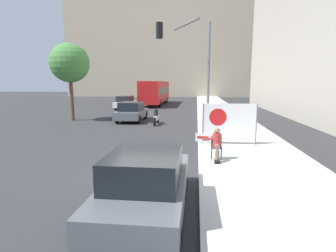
{
  "coord_description": "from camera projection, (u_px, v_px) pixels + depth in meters",
  "views": [
    {
      "loc": [
        1.29,
        -7.52,
        3.01
      ],
      "look_at": [
        0.03,
        4.07,
        1.1
      ],
      "focal_mm": 28.0,
      "sensor_mm": 36.0,
      "label": 1
    }
  ],
  "objects": [
    {
      "name": "jogger_on_sidewalk",
      "position": [
        214.0,
        125.0,
        12.84
      ],
      "size": [
        0.34,
        0.34,
        1.67
      ],
      "rotation": [
        0.0,
        0.0,
        3.45
      ],
      "color": "black",
      "rests_on": "sidewalk_curb"
    },
    {
      "name": "ground_plane",
      "position": [
        153.0,
        183.0,
        8.01
      ],
      "size": [
        160.0,
        160.0,
        0.0
      ],
      "primitive_type": "plane",
      "color": "#303033"
    },
    {
      "name": "traffic_light_pole",
      "position": [
        192.0,
        58.0,
        15.13
      ],
      "size": [
        3.04,
        2.81,
        6.4
      ],
      "color": "slate",
      "rests_on": "sidewalk_curb"
    },
    {
      "name": "sidewalk_curb",
      "position": [
        223.0,
        118.0,
        22.33
      ],
      "size": [
        4.35,
        90.0,
        0.15
      ],
      "primitive_type": "cube",
      "color": "beige",
      "rests_on": "ground_plane"
    },
    {
      "name": "car_on_road_midblock",
      "position": [
        125.0,
        103.0,
        30.65
      ],
      "size": [
        1.82,
        4.13,
        1.54
      ],
      "color": "white",
      "rests_on": "ground_plane"
    },
    {
      "name": "parked_car_curbside",
      "position": [
        146.0,
        182.0,
        6.09
      ],
      "size": [
        1.81,
        4.2,
        1.49
      ],
      "color": "#565B60",
      "rests_on": "ground_plane"
    },
    {
      "name": "car_on_road_nearest",
      "position": [
        132.0,
        112.0,
        20.99
      ],
      "size": [
        1.9,
        4.24,
        1.53
      ],
      "color": "#565B60",
      "rests_on": "ground_plane"
    },
    {
      "name": "building_backdrop_far",
      "position": [
        183.0,
        20.0,
        60.17
      ],
      "size": [
        52.0,
        12.0,
        34.83
      ],
      "color": "tan",
      "rests_on": "ground_plane"
    },
    {
      "name": "pedestrian_behind",
      "position": [
        222.0,
        118.0,
        14.63
      ],
      "size": [
        0.34,
        0.34,
        1.78
      ],
      "rotation": [
        0.0,
        0.0,
        4.53
      ],
      "color": "#334775",
      "rests_on": "sidewalk_curb"
    },
    {
      "name": "street_tree_near_curb",
      "position": [
        70.0,
        63.0,
        20.63
      ],
      "size": [
        3.07,
        3.07,
        6.12
      ],
      "color": "brown",
      "rests_on": "ground_plane"
    },
    {
      "name": "motorcycle_on_road",
      "position": [
        156.0,
        117.0,
        19.23
      ],
      "size": [
        0.28,
        2.04,
        1.17
      ],
      "color": "silver",
      "rests_on": "ground_plane"
    },
    {
      "name": "city_bus_on_road",
      "position": [
        155.0,
        91.0,
        36.68
      ],
      "size": [
        2.53,
        11.99,
        3.24
      ],
      "color": "red",
      "rests_on": "ground_plane"
    },
    {
      "name": "protest_banner",
      "position": [
        229.0,
        123.0,
        12.29
      ],
      "size": [
        2.52,
        0.06,
        1.92
      ],
      "color": "slate",
      "rests_on": "sidewalk_curb"
    },
    {
      "name": "seated_protester",
      "position": [
        216.0,
        143.0,
        9.74
      ],
      "size": [
        1.0,
        0.77,
        1.22
      ],
      "rotation": [
        0.0,
        0.0,
        -0.19
      ],
      "color": "#474C56",
      "rests_on": "sidewalk_curb"
    }
  ]
}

